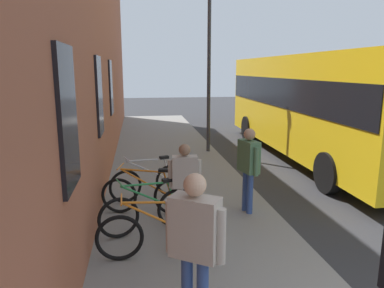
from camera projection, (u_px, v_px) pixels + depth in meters
name	position (u px, v px, depth m)	size (l,w,h in m)	color
ground	(290.00, 189.00, 8.99)	(60.00, 60.00, 0.00)	#2D2D30
sidewalk_pavement	(173.00, 170.00, 10.50)	(24.00, 3.50, 0.12)	gray
station_facade	(96.00, 9.00, 10.23)	(22.00, 0.65, 9.25)	#9E563D
bicycle_beside_lamp	(156.00, 233.00, 5.42)	(0.48, 1.77, 0.97)	black
bicycle_nearest_sign	(149.00, 211.00, 6.28)	(0.66, 1.71, 0.97)	black
bicycle_end_of_row	(146.00, 195.00, 7.08)	(0.56, 1.74, 0.97)	black
bicycle_mid_rack	(149.00, 182.00, 7.91)	(0.68, 1.70, 0.97)	black
city_bus	(314.00, 101.00, 11.75)	(10.53, 2.75, 3.35)	yellow
pedestrian_crossing_street	(249.00, 162.00, 7.04)	(0.63, 0.35, 1.70)	#334C8C
pedestrian_near_bus	(185.00, 177.00, 6.36)	(0.26, 0.59, 1.54)	#B2A599
pedestrian_by_facade	(195.00, 238.00, 3.75)	(0.49, 0.58, 1.79)	#334C8C
street_lamp	(209.00, 54.00, 11.94)	(0.28, 0.28, 5.64)	#333338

